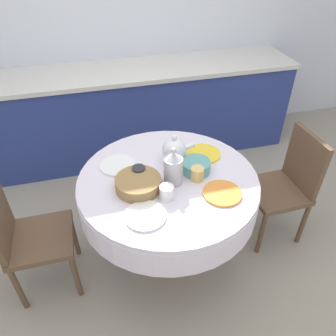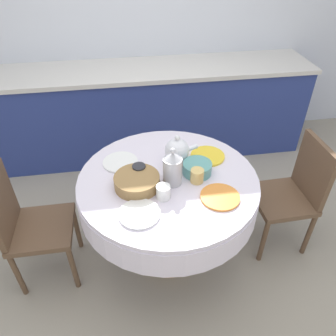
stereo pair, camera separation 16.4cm
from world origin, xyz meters
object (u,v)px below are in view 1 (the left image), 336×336
(chair_right, at_px, (25,234))
(chair_left, at_px, (287,182))
(coffee_carafe, at_px, (173,168))
(teapot, at_px, (174,150))

(chair_right, bearing_deg, chair_left, 90.86)
(chair_right, relative_size, coffee_carafe, 3.47)
(teapot, bearing_deg, coffee_carafe, -107.60)
(chair_left, relative_size, coffee_carafe, 3.47)
(chair_left, height_order, chair_right, same)
(chair_left, distance_m, teapot, 0.91)
(chair_left, relative_size, teapot, 3.99)
(chair_left, bearing_deg, coffee_carafe, 92.90)
(chair_left, relative_size, chair_right, 1.00)
(chair_left, height_order, coffee_carafe, coffee_carafe)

